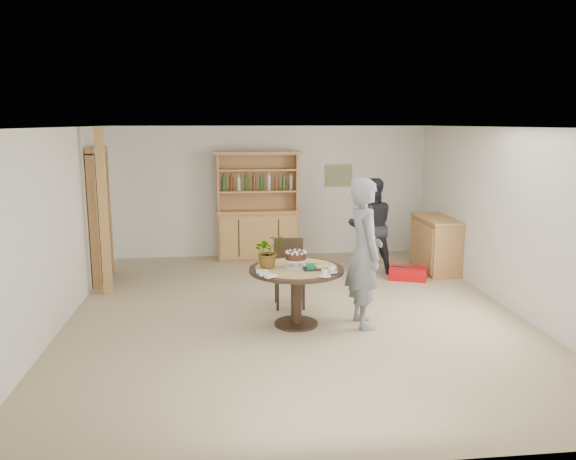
{
  "coord_description": "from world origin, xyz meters",
  "views": [
    {
      "loc": [
        -0.91,
        -7.25,
        2.56
      ],
      "look_at": [
        -0.02,
        0.57,
        1.05
      ],
      "focal_mm": 35.0,
      "sensor_mm": 36.0,
      "label": 1
    }
  ],
  "objects_px": {
    "dining_chair": "(289,268)",
    "hutch": "(258,223)",
    "red_suitcase": "(408,273)",
    "dining_table": "(296,279)",
    "sideboard": "(436,244)",
    "teen_boy": "(364,253)",
    "adult_person": "(371,226)"
  },
  "relations": [
    {
      "from": "dining_chair",
      "to": "hutch",
      "type": "bearing_deg",
      "value": 97.13
    },
    {
      "from": "hutch",
      "to": "red_suitcase",
      "type": "bearing_deg",
      "value": -36.3
    },
    {
      "from": "dining_table",
      "to": "red_suitcase",
      "type": "xyz_separation_m",
      "value": [
        2.12,
        1.92,
        -0.5
      ]
    },
    {
      "from": "dining_table",
      "to": "red_suitcase",
      "type": "relative_size",
      "value": 1.71
    },
    {
      "from": "dining_chair",
      "to": "red_suitcase",
      "type": "xyz_separation_m",
      "value": [
        2.11,
        1.09,
        -0.43
      ]
    },
    {
      "from": "sideboard",
      "to": "teen_boy",
      "type": "bearing_deg",
      "value": -127.17
    },
    {
      "from": "adult_person",
      "to": "red_suitcase",
      "type": "height_order",
      "value": "adult_person"
    },
    {
      "from": "sideboard",
      "to": "adult_person",
      "type": "height_order",
      "value": "adult_person"
    },
    {
      "from": "hutch",
      "to": "dining_table",
      "type": "distance_m",
      "value": 3.69
    },
    {
      "from": "sideboard",
      "to": "dining_chair",
      "type": "relative_size",
      "value": 1.33
    },
    {
      "from": "dining_chair",
      "to": "red_suitcase",
      "type": "distance_m",
      "value": 2.42
    },
    {
      "from": "sideboard",
      "to": "dining_chair",
      "type": "height_order",
      "value": "dining_chair"
    },
    {
      "from": "sideboard",
      "to": "teen_boy",
      "type": "height_order",
      "value": "teen_boy"
    },
    {
      "from": "sideboard",
      "to": "red_suitcase",
      "type": "distance_m",
      "value": 0.91
    },
    {
      "from": "hutch",
      "to": "dining_table",
      "type": "bearing_deg",
      "value": -85.81
    },
    {
      "from": "hutch",
      "to": "sideboard",
      "type": "bearing_deg",
      "value": -22.21
    },
    {
      "from": "sideboard",
      "to": "teen_boy",
      "type": "xyz_separation_m",
      "value": [
        -1.92,
        -2.53,
        0.48
      ]
    },
    {
      "from": "hutch",
      "to": "red_suitcase",
      "type": "relative_size",
      "value": 2.9
    },
    {
      "from": "teen_boy",
      "to": "dining_table",
      "type": "bearing_deg",
      "value": 80.5
    },
    {
      "from": "red_suitcase",
      "to": "hutch",
      "type": "bearing_deg",
      "value": 164.53
    },
    {
      "from": "hutch",
      "to": "sideboard",
      "type": "distance_m",
      "value": 3.29
    },
    {
      "from": "dining_table",
      "to": "adult_person",
      "type": "height_order",
      "value": "adult_person"
    },
    {
      "from": "dining_chair",
      "to": "red_suitcase",
      "type": "bearing_deg",
      "value": 29.03
    },
    {
      "from": "sideboard",
      "to": "red_suitcase",
      "type": "bearing_deg",
      "value": -142.08
    },
    {
      "from": "sideboard",
      "to": "adult_person",
      "type": "distance_m",
      "value": 1.22
    },
    {
      "from": "hutch",
      "to": "teen_boy",
      "type": "xyz_separation_m",
      "value": [
        1.12,
        -3.77,
        0.26
      ]
    },
    {
      "from": "adult_person",
      "to": "red_suitcase",
      "type": "relative_size",
      "value": 2.34
    },
    {
      "from": "teen_boy",
      "to": "red_suitcase",
      "type": "bearing_deg",
      "value": -34.82
    },
    {
      "from": "sideboard",
      "to": "adult_person",
      "type": "bearing_deg",
      "value": -178.42
    },
    {
      "from": "dining_table",
      "to": "dining_chair",
      "type": "distance_m",
      "value": 0.83
    },
    {
      "from": "adult_person",
      "to": "red_suitcase",
      "type": "distance_m",
      "value": 1.01
    },
    {
      "from": "adult_person",
      "to": "red_suitcase",
      "type": "bearing_deg",
      "value": 136.41
    }
  ]
}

